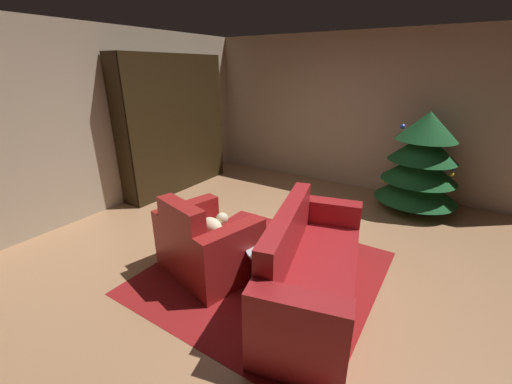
{
  "coord_description": "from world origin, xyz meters",
  "views": [
    {
      "loc": [
        1.53,
        -2.73,
        2.04
      ],
      "look_at": [
        -0.23,
        0.02,
        0.76
      ],
      "focal_mm": 22.35,
      "sensor_mm": 36.0,
      "label": 1
    }
  ],
  "objects_px": {
    "bookshelf_unit": "(180,125)",
    "decorated_tree": "(421,163)",
    "bottle_on_table": "(289,245)",
    "book_stack_on_table": "(279,243)",
    "coffee_table": "(278,251)",
    "couch_red": "(311,271)",
    "armchair_red": "(206,245)"
  },
  "relations": [
    {
      "from": "bookshelf_unit",
      "to": "decorated_tree",
      "type": "xyz_separation_m",
      "value": [
        3.72,
        1.09,
        -0.37
      ]
    },
    {
      "from": "bookshelf_unit",
      "to": "bottle_on_table",
      "type": "distance_m",
      "value": 3.48
    },
    {
      "from": "book_stack_on_table",
      "to": "decorated_tree",
      "type": "bearing_deg",
      "value": 71.69
    },
    {
      "from": "book_stack_on_table",
      "to": "bottle_on_table",
      "type": "xyz_separation_m",
      "value": [
        0.16,
        -0.09,
        0.08
      ]
    },
    {
      "from": "coffee_table",
      "to": "bottle_on_table",
      "type": "height_order",
      "value": "bottle_on_table"
    },
    {
      "from": "bookshelf_unit",
      "to": "coffee_table",
      "type": "distance_m",
      "value": 3.34
    },
    {
      "from": "bookshelf_unit",
      "to": "bottle_on_table",
      "type": "relative_size",
      "value": 7.7
    },
    {
      "from": "bottle_on_table",
      "to": "decorated_tree",
      "type": "relative_size",
      "value": 0.2
    },
    {
      "from": "couch_red",
      "to": "armchair_red",
      "type": "bearing_deg",
      "value": -170.99
    },
    {
      "from": "armchair_red",
      "to": "couch_red",
      "type": "bearing_deg",
      "value": 9.01
    },
    {
      "from": "bookshelf_unit",
      "to": "bottle_on_table",
      "type": "height_order",
      "value": "bookshelf_unit"
    },
    {
      "from": "coffee_table",
      "to": "decorated_tree",
      "type": "bearing_deg",
      "value": 71.82
    },
    {
      "from": "armchair_red",
      "to": "book_stack_on_table",
      "type": "xyz_separation_m",
      "value": [
        0.72,
        0.25,
        0.13
      ]
    },
    {
      "from": "coffee_table",
      "to": "bottle_on_table",
      "type": "relative_size",
      "value": 2.18
    },
    {
      "from": "decorated_tree",
      "to": "book_stack_on_table",
      "type": "bearing_deg",
      "value": -108.31
    },
    {
      "from": "bottle_on_table",
      "to": "coffee_table",
      "type": "bearing_deg",
      "value": 154.97
    },
    {
      "from": "decorated_tree",
      "to": "coffee_table",
      "type": "bearing_deg",
      "value": -108.18
    },
    {
      "from": "coffee_table",
      "to": "bottle_on_table",
      "type": "distance_m",
      "value": 0.24
    },
    {
      "from": "book_stack_on_table",
      "to": "decorated_tree",
      "type": "height_order",
      "value": "decorated_tree"
    },
    {
      "from": "armchair_red",
      "to": "decorated_tree",
      "type": "height_order",
      "value": "decorated_tree"
    },
    {
      "from": "couch_red",
      "to": "decorated_tree",
      "type": "bearing_deg",
      "value": 79.49
    },
    {
      "from": "book_stack_on_table",
      "to": "decorated_tree",
      "type": "xyz_separation_m",
      "value": [
        0.88,
        2.66,
        0.3
      ]
    },
    {
      "from": "bottle_on_table",
      "to": "decorated_tree",
      "type": "bearing_deg",
      "value": 75.32
    },
    {
      "from": "couch_red",
      "to": "decorated_tree",
      "type": "distance_m",
      "value": 2.81
    },
    {
      "from": "book_stack_on_table",
      "to": "coffee_table",
      "type": "bearing_deg",
      "value": -88.03
    },
    {
      "from": "couch_red",
      "to": "decorated_tree",
      "type": "height_order",
      "value": "decorated_tree"
    },
    {
      "from": "bookshelf_unit",
      "to": "decorated_tree",
      "type": "distance_m",
      "value": 3.89
    },
    {
      "from": "bookshelf_unit",
      "to": "coffee_table",
      "type": "bearing_deg",
      "value": -29.26
    },
    {
      "from": "armchair_red",
      "to": "coffee_table",
      "type": "relative_size",
      "value": 1.75
    },
    {
      "from": "bookshelf_unit",
      "to": "coffee_table",
      "type": "xyz_separation_m",
      "value": [
        2.84,
        -1.59,
        -0.75
      ]
    },
    {
      "from": "couch_red",
      "to": "bottle_on_table",
      "type": "bearing_deg",
      "value": -174.43
    },
    {
      "from": "bookshelf_unit",
      "to": "armchair_red",
      "type": "xyz_separation_m",
      "value": [
        2.11,
        -1.82,
        -0.8
      ]
    }
  ]
}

